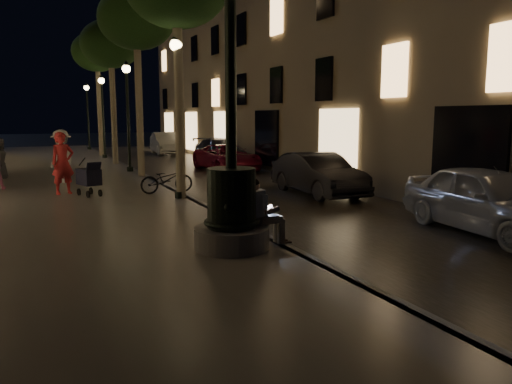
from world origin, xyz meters
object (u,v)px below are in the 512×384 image
tree_third (111,45)px  lamp_curb_d (87,108)px  fountain_lamppost (231,195)px  pedestrian_red (63,163)px  stroller (89,177)px  pedestrian_white (62,156)px  lamp_curb_a (177,95)px  pedestrian_dark (0,158)px  seated_man_laptop (262,209)px  lamp_curb_b (127,102)px  lamp_curb_c (102,106)px  car_rear (220,152)px  car_fifth (166,143)px  bicycle (167,179)px  tree_far (97,53)px  car_second (318,174)px  tree_second (136,20)px  car_front (489,200)px  car_third (227,158)px

tree_third → lamp_curb_d: size_ratio=1.50×
fountain_lamppost → pedestrian_red: 8.61m
stroller → pedestrian_white: (-0.54, 3.65, 0.38)m
lamp_curb_a → pedestrian_dark: bearing=124.1°
seated_man_laptop → pedestrian_dark: bearing=110.3°
seated_man_laptop → lamp_curb_b: (0.09, 14.00, 2.35)m
lamp_curb_c → car_rear: 7.67m
tree_third → car_fifth: tree_third is taller
pedestrian_white → lamp_curb_d: bearing=-154.5°
car_fifth → lamp_curb_c: bearing=-138.6°
fountain_lamppost → stroller: size_ratio=4.43×
car_rear → pedestrian_dark: 11.26m
pedestrian_white → pedestrian_dark: bearing=-103.6°
tree_third → lamp_curb_a: tree_third is taller
tree_third → bicycle: size_ratio=4.26×
tree_far → lamp_curb_d: (-0.08, 6.00, -3.20)m
lamp_curb_c → car_second: bearing=-73.6°
tree_second → lamp_curb_b: 3.69m
seated_man_laptop → bicycle: seated_man_laptop is taller
stroller → bicycle: stroller is taller
tree_second → car_fifth: 15.20m
car_front → pedestrian_dark: (-10.46, 14.03, 0.23)m
car_rear → tree_far: bearing=129.5°
tree_far → car_third: 12.26m
stroller → car_third: (7.14, 6.75, -0.15)m
stroller → bicycle: bearing=-27.4°
tree_far → car_second: (4.67, -18.12, -5.72)m
fountain_lamppost → car_second: 8.04m
fountain_lamppost → car_third: 15.25m
fountain_lamppost → lamp_curb_c: bearing=88.2°
fountain_lamppost → stroller: (-1.72, 7.49, -0.42)m
tree_far → lamp_curb_b: (-0.08, -10.00, -3.20)m
tree_third → car_second: tree_third is taller
fountain_lamppost → car_third: size_ratio=1.14×
lamp_curb_d → bicycle: size_ratio=2.85×
tree_far → car_third: bearing=-64.6°
pedestrian_red → pedestrian_white: size_ratio=1.00×
tree_far → stroller: tree_far is taller
pedestrian_red → pedestrian_dark: 5.64m
pedestrian_red → bicycle: size_ratio=1.15×
fountain_lamppost → tree_second: bearing=86.2°
seated_man_laptop → car_rear: seated_man_laptop is taller
car_fifth → pedestrian_dark: 15.33m
car_rear → pedestrian_red: 12.47m
pedestrian_white → bicycle: size_ratio=1.15×
pedestrian_white → car_front: bearing=69.9°
tree_third → pedestrian_white: 8.97m
stroller → car_rear: bearing=32.8°
lamp_curb_a → car_fifth: 20.10m
car_third → bicycle: size_ratio=2.71×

